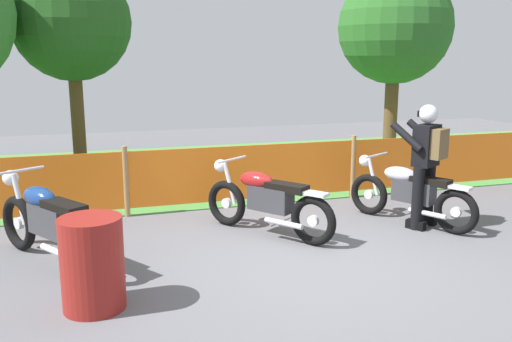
{
  "coord_description": "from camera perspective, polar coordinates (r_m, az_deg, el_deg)",
  "views": [
    {
      "loc": [
        -2.31,
        -5.41,
        2.31
      ],
      "look_at": [
        -0.33,
        0.96,
        0.9
      ],
      "focal_mm": 38.02,
      "sensor_mm": 36.0,
      "label": 1
    }
  ],
  "objects": [
    {
      "name": "barrier_fence",
      "position": [
        8.43,
        -1.0,
        -0.18
      ],
      "size": [
        11.09,
        0.08,
        1.05
      ],
      "color": "#997547",
      "rests_on": "ground"
    },
    {
      "name": "tree_near_right",
      "position": [
        11.81,
        14.42,
        14.38
      ],
      "size": [
        2.33,
        2.33,
        4.08
      ],
      "color": "brown",
      "rests_on": "ground"
    },
    {
      "name": "motorcycle_third",
      "position": [
        7.88,
        15.85,
        -2.2
      ],
      "size": [
        1.04,
        1.77,
        0.92
      ],
      "rotation": [
        0.0,
        0.0,
        2.07
      ],
      "color": "black",
      "rests_on": "ground"
    },
    {
      "name": "motorcycle_trailing",
      "position": [
        6.53,
        -20.92,
        -5.05
      ],
      "size": [
        1.26,
        1.86,
        1.01
      ],
      "rotation": [
        0.0,
        0.0,
        2.15
      ],
      "color": "black",
      "rests_on": "ground"
    },
    {
      "name": "motorcycle_lead",
      "position": [
        7.11,
        1.11,
        -3.11
      ],
      "size": [
        1.29,
        1.7,
        0.96
      ],
      "rotation": [
        0.0,
        0.0,
        2.2
      ],
      "color": "black",
      "rests_on": "ground"
    },
    {
      "name": "rider_third",
      "position": [
        7.68,
        17.46,
        1.19
      ],
      "size": [
        0.7,
        0.79,
        1.69
      ],
      "rotation": [
        0.0,
        0.0,
        2.07
      ],
      "color": "black",
      "rests_on": "ground"
    },
    {
      "name": "ground",
      "position": [
        6.32,
        5.52,
        -9.65
      ],
      "size": [
        24.0,
        24.0,
        0.02
      ],
      "primitive_type": "cube",
      "color": "#5B5B60"
    },
    {
      "name": "grass_verge",
      "position": [
        11.39,
        -5.23,
        0.2
      ],
      "size": [
        24.0,
        6.0,
        0.01
      ],
      "primitive_type": "cube",
      "color": "#4C8C3D",
      "rests_on": "ground"
    },
    {
      "name": "tree_near_left",
      "position": [
        12.08,
        -18.85,
        14.57
      ],
      "size": [
        2.43,
        2.43,
        4.23
      ],
      "color": "brown",
      "rests_on": "ground"
    },
    {
      "name": "oil_drum",
      "position": [
        5.29,
        -16.83,
        -9.3
      ],
      "size": [
        0.58,
        0.58,
        0.88
      ],
      "primitive_type": "cylinder",
      "color": "maroon",
      "rests_on": "ground"
    }
  ]
}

